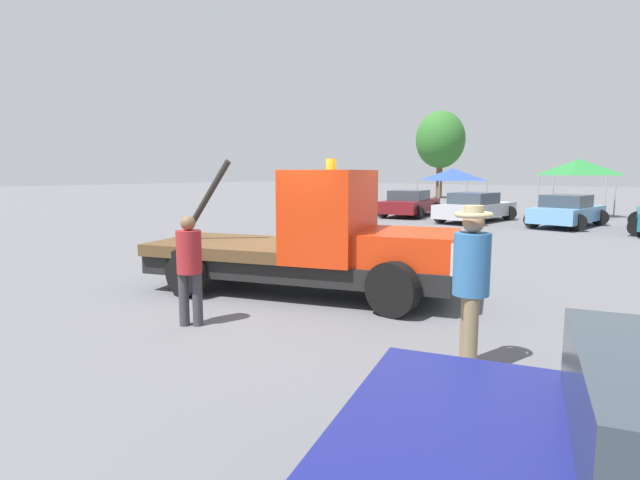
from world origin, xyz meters
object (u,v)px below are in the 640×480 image
at_px(canopy_tent_blue, 453,174).
at_px(tree_left, 440,140).
at_px(parked_car_skyblue, 567,211).
at_px(tow_truck, 317,243).
at_px(person_near_truck, 471,275).
at_px(canopy_tent_green, 579,167).
at_px(parked_car_silver, 475,208).
at_px(person_at_hood, 189,263).
at_px(parked_car_maroon, 410,204).

height_order(canopy_tent_blue, tree_left, tree_left).
bearing_deg(tree_left, parked_car_skyblue, -51.69).
height_order(tow_truck, parked_car_skyblue, tow_truck).
bearing_deg(parked_car_skyblue, canopy_tent_blue, 60.69).
height_order(person_near_truck, canopy_tent_blue, canopy_tent_blue).
distance_m(person_near_truck, canopy_tent_green, 23.11).
height_order(parked_car_silver, canopy_tent_blue, canopy_tent_blue).
distance_m(person_at_hood, parked_car_skyblue, 18.10).
bearing_deg(parked_car_skyblue, person_at_hood, -178.05).
relative_size(parked_car_silver, parked_car_skyblue, 1.12).
relative_size(canopy_tent_blue, tree_left, 0.42).
distance_m(person_near_truck, parked_car_maroon, 20.38).
xyz_separation_m(tow_truck, person_at_hood, (-0.28, -2.66, -0.02)).
bearing_deg(person_near_truck, person_at_hood, 163.71).
xyz_separation_m(person_near_truck, tree_left, (-16.63, 34.80, 3.83)).
distance_m(parked_car_silver, parked_car_skyblue, 3.82).
xyz_separation_m(tow_truck, parked_car_skyblue, (0.94, 15.39, -0.32)).
xyz_separation_m(person_at_hood, canopy_tent_blue, (-6.08, 23.19, 1.17)).
bearing_deg(person_at_hood, tow_truck, 134.96).
xyz_separation_m(person_near_truck, parked_car_maroon, (-10.21, 17.62, -0.47)).
height_order(person_near_truck, parked_car_skyblue, person_near_truck).
xyz_separation_m(parked_car_skyblue, canopy_tent_blue, (-7.30, 5.13, 1.47)).
height_order(parked_car_maroon, parked_car_silver, same).
relative_size(tow_truck, tree_left, 0.83).
relative_size(person_near_truck, person_at_hood, 1.16).
xyz_separation_m(tow_truck, parked_car_maroon, (-6.60, 15.89, -0.32)).
distance_m(parked_car_skyblue, tree_left, 22.93).
bearing_deg(canopy_tent_green, tow_truck, -90.42).
relative_size(person_near_truck, canopy_tent_green, 0.62).
height_order(tow_truck, person_near_truck, tow_truck).
relative_size(person_near_truck, tree_left, 0.26).
xyz_separation_m(tow_truck, person_near_truck, (3.61, -1.73, 0.15)).
relative_size(canopy_tent_blue, canopy_tent_green, 1.00).
bearing_deg(canopy_tent_blue, tree_left, 118.00).
bearing_deg(tow_truck, canopy_tent_blue, 88.51).
xyz_separation_m(tow_truck, parked_car_silver, (-2.87, 15.17, -0.32)).
xyz_separation_m(canopy_tent_blue, canopy_tent_green, (6.51, 0.55, 0.38)).
bearing_deg(tow_truck, canopy_tent_green, 70.89).
distance_m(parked_car_silver, canopy_tent_blue, 6.55).
distance_m(person_near_truck, parked_car_silver, 18.11).
bearing_deg(tree_left, person_at_hood, -70.37).
relative_size(tow_truck, parked_car_silver, 1.24).
height_order(parked_car_maroon, parked_car_skyblue, same).
bearing_deg(parked_car_silver, person_near_truck, -154.25).
relative_size(parked_car_silver, canopy_tent_blue, 1.62).
bearing_deg(person_at_hood, parked_car_silver, 149.17).
relative_size(parked_car_skyblue, canopy_tent_blue, 1.44).
xyz_separation_m(person_near_truck, canopy_tent_green, (-3.46, 22.81, 1.38)).
distance_m(tow_truck, parked_car_silver, 15.45).
bearing_deg(person_at_hood, canopy_tent_green, 139.87).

